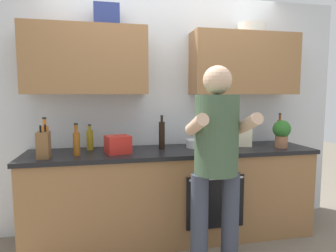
% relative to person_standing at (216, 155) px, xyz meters
% --- Properties ---
extents(ground_plane, '(12.00, 12.00, 0.00)m').
position_rel_person_standing_xyz_m(ground_plane, '(-0.18, 0.69, -0.98)').
color(ground_plane, '#756B5B').
extents(back_wall_unit, '(4.00, 0.38, 2.50)m').
position_rel_person_standing_xyz_m(back_wall_unit, '(-0.18, 0.96, 0.51)').
color(back_wall_unit, silver).
rests_on(back_wall_unit, ground).
extents(counter, '(2.84, 0.67, 0.90)m').
position_rel_person_standing_xyz_m(counter, '(-0.18, 0.69, -0.53)').
color(counter, olive).
rests_on(counter, ground).
extents(person_standing, '(0.49, 0.45, 1.67)m').
position_rel_person_standing_xyz_m(person_standing, '(0.00, 0.00, 0.00)').
color(person_standing, '#383D4C').
rests_on(person_standing, ground).
extents(bottle_soy, '(0.06, 0.06, 0.34)m').
position_rel_person_standing_xyz_m(bottle_soy, '(-0.29, 0.75, 0.06)').
color(bottle_soy, black).
rests_on(bottle_soy, counter).
extents(bottle_oil, '(0.07, 0.07, 0.25)m').
position_rel_person_standing_xyz_m(bottle_oil, '(-0.99, 0.86, 0.02)').
color(bottle_oil, olive).
rests_on(bottle_oil, counter).
extents(bottle_syrup, '(0.06, 0.06, 0.29)m').
position_rel_person_standing_xyz_m(bottle_syrup, '(-1.10, 0.60, 0.04)').
color(bottle_syrup, '#8C4C14').
rests_on(bottle_syrup, counter).
extents(bottle_vinegar, '(0.05, 0.05, 0.35)m').
position_rel_person_standing_xyz_m(bottle_vinegar, '(1.02, 0.75, 0.06)').
color(bottle_vinegar, brown).
rests_on(bottle_vinegar, counter).
extents(bottle_juice, '(0.07, 0.07, 0.34)m').
position_rel_person_standing_xyz_m(bottle_juice, '(-1.38, 0.70, 0.06)').
color(bottle_juice, orange).
rests_on(bottle_juice, counter).
extents(cup_coffee, '(0.07, 0.07, 0.10)m').
position_rel_person_standing_xyz_m(cup_coffee, '(0.35, 0.54, -0.03)').
color(cup_coffee, white).
rests_on(cup_coffee, counter).
extents(mixing_bowl, '(0.25, 0.25, 0.08)m').
position_rel_person_standing_xyz_m(mixing_bowl, '(0.10, 0.77, -0.04)').
color(mixing_bowl, silver).
rests_on(mixing_bowl, counter).
extents(knife_block, '(0.10, 0.14, 0.29)m').
position_rel_person_standing_xyz_m(knife_block, '(-1.36, 0.55, 0.03)').
color(knife_block, brown).
rests_on(knife_block, counter).
extents(potted_herb, '(0.18, 0.18, 0.28)m').
position_rel_person_standing_xyz_m(potted_herb, '(0.94, 0.58, 0.08)').
color(potted_herb, '#9E6647').
rests_on(potted_herb, counter).
extents(grocery_bag_crisps, '(0.26, 0.24, 0.16)m').
position_rel_person_standing_xyz_m(grocery_bag_crisps, '(-0.73, 0.63, 0.00)').
color(grocery_bag_crisps, red).
rests_on(grocery_bag_crisps, counter).
extents(grocery_bag_rice, '(0.23, 0.22, 0.23)m').
position_rel_person_standing_xyz_m(grocery_bag_rice, '(0.59, 0.76, 0.03)').
color(grocery_bag_rice, beige).
rests_on(grocery_bag_rice, counter).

